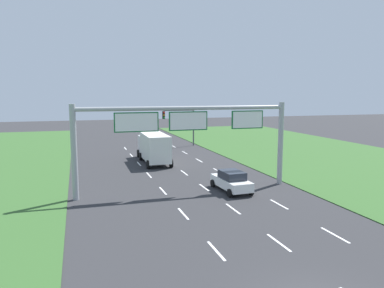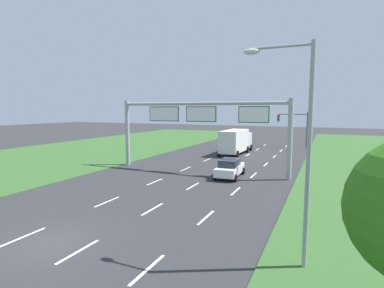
% 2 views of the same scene
% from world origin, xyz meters
% --- Properties ---
extents(lane_dashes_inner_left, '(0.14, 62.40, 0.01)m').
position_xyz_m(lane_dashes_inner_left, '(-1.75, 12.00, 0.00)').
color(lane_dashes_inner_left, white).
rests_on(lane_dashes_inner_left, ground_plane).
extents(lane_dashes_inner_right, '(0.14, 62.40, 0.01)m').
position_xyz_m(lane_dashes_inner_right, '(1.75, 12.00, 0.00)').
color(lane_dashes_inner_right, white).
rests_on(lane_dashes_inner_right, ground_plane).
extents(lane_dashes_slip, '(0.14, 62.40, 0.01)m').
position_xyz_m(lane_dashes_slip, '(5.25, 12.00, 0.00)').
color(lane_dashes_slip, white).
rests_on(lane_dashes_slip, ground_plane).
extents(car_lead_silver, '(2.20, 4.42, 1.64)m').
position_xyz_m(car_lead_silver, '(3.46, 16.31, 0.83)').
color(car_lead_silver, white).
rests_on(car_lead_silver, ground_plane).
extents(box_truck, '(2.77, 8.57, 3.28)m').
position_xyz_m(box_truck, '(-0.02, 30.38, 1.77)').
color(box_truck, silver).
rests_on(box_truck, ground_plane).
extents(sign_gantry, '(17.24, 0.44, 7.00)m').
position_xyz_m(sign_gantry, '(0.07, 17.38, 4.96)').
color(sign_gantry, '#9EA0A5').
rests_on(sign_gantry, ground_plane).
extents(traffic_light_mast, '(4.76, 0.49, 5.60)m').
position_xyz_m(traffic_light_mast, '(6.40, 42.05, 3.87)').
color(traffic_light_mast, '#47494F').
rests_on(traffic_light_mast, ground_plane).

